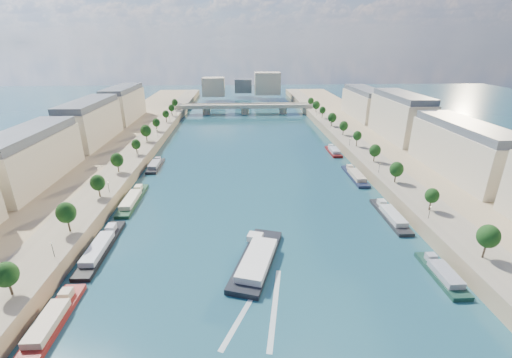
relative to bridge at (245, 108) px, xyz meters
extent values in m
plane|color=#0C3237|center=(0.00, -140.66, -5.08)|extent=(700.00, 700.00, 0.00)
cube|color=#9E8460|center=(-72.00, -140.66, -2.58)|extent=(44.00, 520.00, 5.00)
cube|color=#9E8460|center=(72.00, -140.66, -2.58)|extent=(44.00, 520.00, 5.00)
cube|color=gray|center=(-57.00, -140.66, -0.03)|extent=(14.00, 520.00, 0.10)
cube|color=gray|center=(57.00, -140.66, -0.03)|extent=(14.00, 520.00, 0.10)
cylinder|color=#382B1E|center=(-55.00, -222.66, 1.83)|extent=(0.50, 0.50, 3.82)
ellipsoid|color=black|center=(-55.00, -222.66, 5.42)|extent=(4.80, 4.80, 5.52)
cylinder|color=#382B1E|center=(-55.00, -198.66, 1.83)|extent=(0.50, 0.50, 3.82)
ellipsoid|color=black|center=(-55.00, -198.66, 5.42)|extent=(4.80, 4.80, 5.52)
cylinder|color=#382B1E|center=(-55.00, -174.66, 1.83)|extent=(0.50, 0.50, 3.82)
ellipsoid|color=black|center=(-55.00, -174.66, 5.42)|extent=(4.80, 4.80, 5.52)
cylinder|color=#382B1E|center=(-55.00, -150.66, 1.83)|extent=(0.50, 0.50, 3.82)
ellipsoid|color=black|center=(-55.00, -150.66, 5.42)|extent=(4.80, 4.80, 5.52)
cylinder|color=#382B1E|center=(-55.00, -126.66, 1.83)|extent=(0.50, 0.50, 3.82)
ellipsoid|color=black|center=(-55.00, -126.66, 5.42)|extent=(4.80, 4.80, 5.52)
cylinder|color=#382B1E|center=(-55.00, -102.66, 1.83)|extent=(0.50, 0.50, 3.82)
ellipsoid|color=black|center=(-55.00, -102.66, 5.42)|extent=(4.80, 4.80, 5.52)
cylinder|color=#382B1E|center=(-55.00, -78.66, 1.83)|extent=(0.50, 0.50, 3.82)
ellipsoid|color=black|center=(-55.00, -78.66, 5.42)|extent=(4.80, 4.80, 5.52)
cylinder|color=#382B1E|center=(-55.00, -54.66, 1.83)|extent=(0.50, 0.50, 3.82)
ellipsoid|color=black|center=(-55.00, -54.66, 5.42)|extent=(4.80, 4.80, 5.52)
cylinder|color=#382B1E|center=(-55.00, -30.66, 1.83)|extent=(0.50, 0.50, 3.82)
ellipsoid|color=black|center=(-55.00, -30.66, 5.42)|extent=(4.80, 4.80, 5.52)
cylinder|color=#382B1E|center=(-55.00, -6.66, 1.83)|extent=(0.50, 0.50, 3.82)
ellipsoid|color=black|center=(-55.00, -6.66, 5.42)|extent=(4.80, 4.80, 5.52)
cylinder|color=#382B1E|center=(55.00, -214.66, 1.83)|extent=(0.50, 0.50, 3.82)
ellipsoid|color=black|center=(55.00, -214.66, 5.42)|extent=(4.80, 4.80, 5.52)
cylinder|color=#382B1E|center=(55.00, -190.66, 1.83)|extent=(0.50, 0.50, 3.82)
ellipsoid|color=black|center=(55.00, -190.66, 5.42)|extent=(4.80, 4.80, 5.52)
cylinder|color=#382B1E|center=(55.00, -166.66, 1.83)|extent=(0.50, 0.50, 3.82)
ellipsoid|color=black|center=(55.00, -166.66, 5.42)|extent=(4.80, 4.80, 5.52)
cylinder|color=#382B1E|center=(55.00, -142.66, 1.83)|extent=(0.50, 0.50, 3.82)
ellipsoid|color=black|center=(55.00, -142.66, 5.42)|extent=(4.80, 4.80, 5.52)
cylinder|color=#382B1E|center=(55.00, -118.66, 1.83)|extent=(0.50, 0.50, 3.82)
ellipsoid|color=black|center=(55.00, -118.66, 5.42)|extent=(4.80, 4.80, 5.52)
cylinder|color=#382B1E|center=(55.00, -94.66, 1.83)|extent=(0.50, 0.50, 3.82)
ellipsoid|color=black|center=(55.00, -94.66, 5.42)|extent=(4.80, 4.80, 5.52)
cylinder|color=#382B1E|center=(55.00, -70.66, 1.83)|extent=(0.50, 0.50, 3.82)
ellipsoid|color=black|center=(55.00, -70.66, 5.42)|extent=(4.80, 4.80, 5.52)
cylinder|color=#382B1E|center=(55.00, -46.66, 1.83)|extent=(0.50, 0.50, 3.82)
ellipsoid|color=black|center=(55.00, -46.66, 5.42)|extent=(4.80, 4.80, 5.52)
cylinder|color=#382B1E|center=(55.00, -22.66, 1.83)|extent=(0.50, 0.50, 3.82)
ellipsoid|color=black|center=(55.00, -22.66, 5.42)|extent=(4.80, 4.80, 5.52)
cylinder|color=#382B1E|center=(55.00, 1.34, 1.83)|extent=(0.50, 0.50, 3.82)
ellipsoid|color=black|center=(55.00, 1.34, 5.42)|extent=(4.80, 4.80, 5.52)
cylinder|color=black|center=(-52.50, -210.66, 1.92)|extent=(0.14, 0.14, 4.00)
sphere|color=#FFE5B2|center=(-52.50, -210.66, 4.02)|extent=(0.36, 0.36, 0.36)
cylinder|color=black|center=(-52.50, -170.66, 1.92)|extent=(0.14, 0.14, 4.00)
sphere|color=#FFE5B2|center=(-52.50, -170.66, 4.02)|extent=(0.36, 0.36, 0.36)
cylinder|color=black|center=(-52.50, -130.66, 1.92)|extent=(0.14, 0.14, 4.00)
sphere|color=#FFE5B2|center=(-52.50, -130.66, 4.02)|extent=(0.36, 0.36, 0.36)
cylinder|color=black|center=(-52.50, -90.66, 1.92)|extent=(0.14, 0.14, 4.00)
sphere|color=#FFE5B2|center=(-52.50, -90.66, 4.02)|extent=(0.36, 0.36, 0.36)
cylinder|color=black|center=(-52.50, -50.66, 1.92)|extent=(0.14, 0.14, 4.00)
sphere|color=#FFE5B2|center=(-52.50, -50.66, 4.02)|extent=(0.36, 0.36, 0.36)
cylinder|color=black|center=(52.50, -195.66, 1.92)|extent=(0.14, 0.14, 4.00)
sphere|color=#FFE5B2|center=(52.50, -195.66, 4.02)|extent=(0.36, 0.36, 0.36)
cylinder|color=black|center=(52.50, -155.66, 1.92)|extent=(0.14, 0.14, 4.00)
sphere|color=#FFE5B2|center=(52.50, -155.66, 4.02)|extent=(0.36, 0.36, 0.36)
cylinder|color=black|center=(52.50, -115.66, 1.92)|extent=(0.14, 0.14, 4.00)
sphere|color=#FFE5B2|center=(52.50, -115.66, 4.02)|extent=(0.36, 0.36, 0.36)
cylinder|color=black|center=(52.50, -75.66, 1.92)|extent=(0.14, 0.14, 4.00)
sphere|color=#FFE5B2|center=(52.50, -75.66, 4.02)|extent=(0.36, 0.36, 0.36)
cylinder|color=black|center=(52.50, -35.66, 1.92)|extent=(0.14, 0.14, 4.00)
sphere|color=#FFE5B2|center=(52.50, -35.66, 4.02)|extent=(0.36, 0.36, 0.36)
cube|color=beige|center=(-85.00, -157.66, 9.92)|extent=(16.00, 52.00, 20.00)
cube|color=#474C54|center=(-85.00, -157.66, 21.52)|extent=(14.72, 50.44, 3.20)
cube|color=beige|center=(-85.00, -99.66, 9.92)|extent=(16.00, 52.00, 20.00)
cube|color=#474C54|center=(-85.00, -99.66, 21.52)|extent=(14.72, 50.44, 3.20)
cube|color=beige|center=(-85.00, -41.66, 9.92)|extent=(16.00, 52.00, 20.00)
cube|color=#474C54|center=(-85.00, -41.66, 21.52)|extent=(14.72, 50.44, 3.20)
cube|color=beige|center=(85.00, -157.66, 9.92)|extent=(16.00, 52.00, 20.00)
cube|color=#474C54|center=(85.00, -157.66, 21.52)|extent=(14.72, 50.44, 3.20)
cube|color=beige|center=(85.00, -99.66, 9.92)|extent=(16.00, 52.00, 20.00)
cube|color=#474C54|center=(85.00, -99.66, 21.52)|extent=(14.72, 50.44, 3.20)
cube|color=beige|center=(85.00, -41.66, 9.92)|extent=(16.00, 52.00, 20.00)
cube|color=#474C54|center=(85.00, -41.66, 21.52)|extent=(14.72, 50.44, 3.20)
cube|color=beige|center=(-30.00, 69.34, 8.92)|extent=(22.00, 18.00, 18.00)
cube|color=beige|center=(25.00, 79.34, 10.92)|extent=(26.00, 20.00, 22.00)
cube|color=#474C54|center=(0.00, 94.34, 6.92)|extent=(18.00, 16.00, 14.00)
cube|color=#C1B79E|center=(0.00, 0.00, 1.12)|extent=(112.00, 11.00, 2.20)
cube|color=#C1B79E|center=(0.00, -5.00, 2.62)|extent=(112.00, 0.80, 0.90)
cube|color=#C1B79E|center=(0.00, 5.00, 2.62)|extent=(112.00, 0.80, 0.90)
cylinder|color=#C1B79E|center=(-32.00, 0.00, -2.58)|extent=(6.40, 6.40, 5.00)
cylinder|color=#C1B79E|center=(0.00, 0.00, -2.58)|extent=(6.40, 6.40, 5.00)
cylinder|color=#C1B79E|center=(32.00, 0.00, -2.58)|extent=(6.40, 6.40, 5.00)
cube|color=#C1B79E|center=(-52.00, 0.00, -2.58)|extent=(6.00, 12.00, 5.00)
cube|color=#C1B79E|center=(52.00, 0.00, -2.58)|extent=(6.00, 12.00, 5.00)
cube|color=black|center=(-1.15, -208.21, -4.63)|extent=(16.83, 30.61, 2.10)
cube|color=white|center=(-1.15, -210.56, -2.63)|extent=(12.30, 20.32, 1.89)
cube|color=white|center=(-1.15, -199.37, -2.68)|extent=(5.07, 4.63, 1.80)
cube|color=silver|center=(-4.35, -225.21, -5.06)|extent=(11.83, 24.18, 0.04)
cube|color=silver|center=(2.05, -225.21, -5.06)|extent=(5.87, 25.79, 0.04)
cube|color=maroon|center=(-45.50, -227.89, -4.78)|extent=(5.00, 22.39, 1.80)
cube|color=beige|center=(-45.50, -229.68, -3.08)|extent=(4.10, 12.31, 1.60)
cube|color=beige|center=(-45.50, -221.17, -2.98)|extent=(2.50, 2.69, 1.80)
cube|color=black|center=(-45.50, -199.97, -4.78)|extent=(5.00, 29.41, 1.80)
cube|color=silver|center=(-45.50, -202.32, -3.08)|extent=(4.10, 16.18, 1.60)
cube|color=silver|center=(-45.50, -191.14, -2.98)|extent=(2.50, 3.53, 1.80)
cube|color=#193F25|center=(-45.50, -168.03, -4.78)|extent=(5.00, 27.99, 1.80)
cube|color=beige|center=(-45.50, -170.27, -3.08)|extent=(4.10, 15.40, 1.60)
cube|color=beige|center=(-45.50, -159.63, -2.98)|extent=(2.50, 3.36, 1.80)
cube|color=#242426|center=(-45.50, -129.75, -4.78)|extent=(5.00, 20.43, 1.80)
cube|color=gray|center=(-45.50, -131.38, -3.08)|extent=(4.10, 11.24, 1.60)
cube|color=gray|center=(-45.50, -123.62, -2.98)|extent=(2.50, 2.45, 1.80)
cube|color=#16382C|center=(45.50, -216.90, -4.78)|extent=(5.00, 18.56, 1.80)
cube|color=#93949B|center=(45.50, -218.39, -3.08)|extent=(4.10, 10.21, 1.60)
cube|color=#93949B|center=(45.50, -211.33, -2.98)|extent=(2.50, 2.23, 1.80)
cube|color=#232325|center=(45.50, -185.31, -4.78)|extent=(5.00, 25.30, 1.80)
cube|color=beige|center=(45.50, -187.34, -3.08)|extent=(4.10, 13.91, 1.60)
cube|color=beige|center=(45.50, -177.72, -2.98)|extent=(2.50, 3.04, 1.80)
cube|color=#192038|center=(45.50, -147.84, -4.78)|extent=(5.00, 25.46, 1.80)
cube|color=beige|center=(45.50, -149.88, -3.08)|extent=(4.10, 14.00, 1.60)
cube|color=beige|center=(45.50, -140.20, -2.98)|extent=(2.50, 3.06, 1.80)
cube|color=maroon|center=(45.50, -111.51, -4.78)|extent=(5.00, 19.06, 1.80)
cube|color=#AEB3BB|center=(45.50, -113.04, -3.08)|extent=(4.10, 10.48, 1.60)
cube|color=#AEB3BB|center=(45.50, -105.79, -2.98)|extent=(2.50, 2.29, 1.80)
camera|label=1|loc=(-5.28, -286.08, 50.44)|focal=24.00mm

